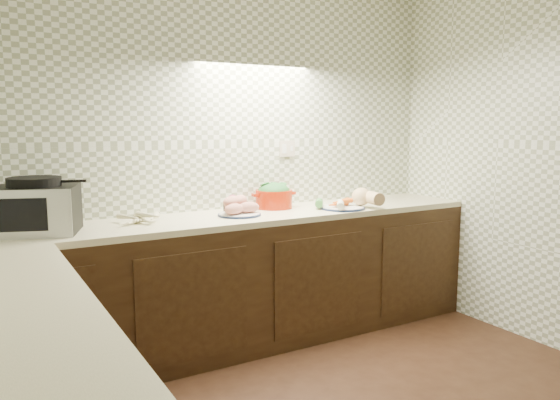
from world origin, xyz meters
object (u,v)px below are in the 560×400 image
toaster_oven (35,207)px  dutch_oven (274,196)px  veg_plate (351,201)px  onion_bowl (234,206)px  parsnip_pile (147,219)px  sweet_potato_plate (238,208)px

toaster_oven → dutch_oven: 1.60m
veg_plate → onion_bowl: bearing=162.1°
parsnip_pile → veg_plate: (1.46, -0.14, 0.02)m
toaster_oven → sweet_potato_plate: 1.24m
onion_bowl → dutch_oven: bearing=4.7°
parsnip_pile → dutch_oven: (0.98, 0.15, 0.06)m
parsnip_pile → sweet_potato_plate: sweet_potato_plate is taller
onion_bowl → veg_plate: veg_plate is taller
onion_bowl → dutch_oven: size_ratio=0.48×
dutch_oven → toaster_oven: bearing=-170.1°
toaster_oven → veg_plate: bearing=15.1°
toaster_oven → sweet_potato_plate: toaster_oven is taller
parsnip_pile → veg_plate: veg_plate is taller
dutch_oven → veg_plate: bearing=-25.7°
toaster_oven → parsnip_pile: 0.63m
sweet_potato_plate → veg_plate: size_ratio=0.62×
sweet_potato_plate → toaster_oven: bearing=178.7°
dutch_oven → veg_plate: size_ratio=0.71×
onion_bowl → dutch_oven: 0.33m
toaster_oven → sweet_potato_plate: bearing=18.1°
onion_bowl → dutch_oven: dutch_oven is taller
dutch_oven → sweet_potato_plate: bearing=-151.1°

